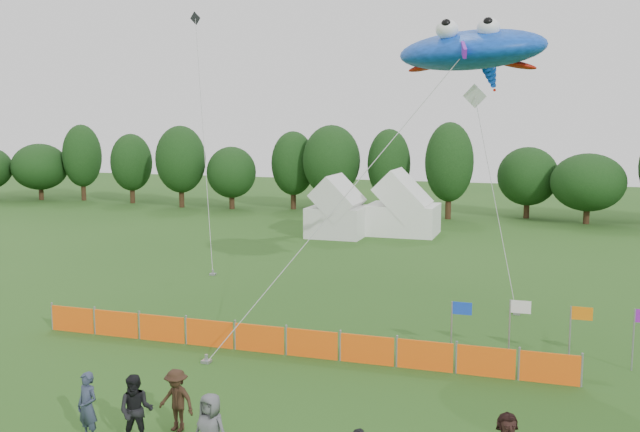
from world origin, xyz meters
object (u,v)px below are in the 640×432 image
(spectator_e, at_px, (211,432))
(stingray_kite, at_px, (473,52))
(barrier_fence, at_px, (285,341))
(spectator_c, at_px, (176,400))
(spectator_a, at_px, (88,407))
(spectator_b, at_px, (136,411))
(tent_left, at_px, (338,212))
(tent_right, at_px, (403,210))

(spectator_e, bearing_deg, stingray_kite, 85.20)
(barrier_fence, xyz_separation_m, spectator_c, (-0.56, -6.75, 0.36))
(spectator_a, height_order, spectator_c, spectator_a)
(barrier_fence, relative_size, spectator_e, 10.51)
(spectator_b, bearing_deg, tent_left, 79.27)
(tent_right, bearing_deg, spectator_b, -89.47)
(barrier_fence, distance_m, spectator_b, 7.98)
(barrier_fence, xyz_separation_m, spectator_a, (-2.45, -8.02, 0.43))
(spectator_a, height_order, spectator_e, spectator_e)
(spectator_e, bearing_deg, barrier_fence, 109.83)
(spectator_a, bearing_deg, stingray_kite, 77.70)
(spectator_c, bearing_deg, tent_left, 108.76)
(spectator_c, distance_m, spectator_e, 2.50)
(spectator_e, distance_m, stingray_kite, 18.67)
(tent_left, distance_m, spectator_a, 33.75)
(spectator_a, xyz_separation_m, spectator_c, (1.89, 1.27, -0.07))
(tent_right, relative_size, spectator_e, 2.68)
(spectator_a, relative_size, stingray_kite, 0.11)
(barrier_fence, bearing_deg, spectator_a, -106.96)
(spectator_c, bearing_deg, barrier_fence, 95.04)
(tent_left, relative_size, spectator_e, 2.11)
(spectator_a, bearing_deg, tent_right, 104.69)
(tent_left, xyz_separation_m, stingray_kite, (11.26, -18.87, 9.27))
(spectator_c, height_order, stingray_kite, stingray_kite)
(tent_left, xyz_separation_m, spectator_c, (5.12, -32.31, -0.92))
(stingray_kite, bearing_deg, barrier_fence, -129.86)
(stingray_kite, bearing_deg, tent_right, 108.27)
(barrier_fence, relative_size, spectator_b, 10.54)
(tent_left, bearing_deg, stingray_kite, -59.17)
(tent_right, bearing_deg, spectator_e, -85.72)
(tent_right, bearing_deg, stingray_kite, -71.73)
(tent_right, bearing_deg, spectator_a, -91.64)
(tent_right, height_order, spectator_e, tent_right)
(spectator_a, bearing_deg, spectator_e, 10.33)
(spectator_b, height_order, stingray_kite, stingray_kite)
(spectator_a, xyz_separation_m, stingray_kite, (8.03, 14.72, 10.12))
(spectator_a, bearing_deg, spectator_c, 50.30)
(spectator_b, bearing_deg, tent_right, 71.99)
(tent_left, height_order, stingray_kite, stingray_kite)
(tent_left, xyz_separation_m, spectator_e, (6.98, -33.98, -0.83))
(tent_left, bearing_deg, barrier_fence, -77.49)
(barrier_fence, relative_size, spectator_a, 10.75)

